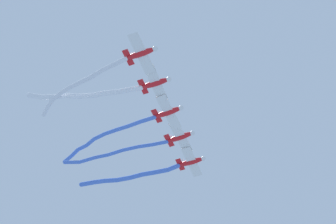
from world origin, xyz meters
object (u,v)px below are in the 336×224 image
Objects in this scene: airplane_left_wing at (156,83)px; airplane_lead at (141,53)px; airplane_trail at (192,162)px; airplane_slot at (181,137)px; airplane_right_wing at (169,112)px.

airplane_lead is at bearing -91.12° from airplane_left_wing.
airplane_lead is at bearing -90.37° from airplane_trail.
airplane_slot reaches higher than airplane_trail.
airplane_right_wing is at bearing -90.37° from airplane_trail.
airplane_right_wing is (-4.07, -12.52, 0.00)m from airplane_lead.
airplane_left_wing and airplane_slot have the same top height.
airplane_lead is at bearing -87.26° from airplane_slot.
airplane_left_wing is at bearing -87.52° from airplane_right_wing.
airplane_lead is 13.16m from airplane_right_wing.
airplane_slot is at bearing 89.93° from airplane_lead.
airplane_left_wing is 1.00× the size of airplane_trail.
airplane_lead and airplane_right_wing have the same top height.
airplane_right_wing is 1.00× the size of airplane_slot.
airplane_left_wing is 1.01× the size of airplane_slot.
airplane_right_wing is 13.18m from airplane_trail.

